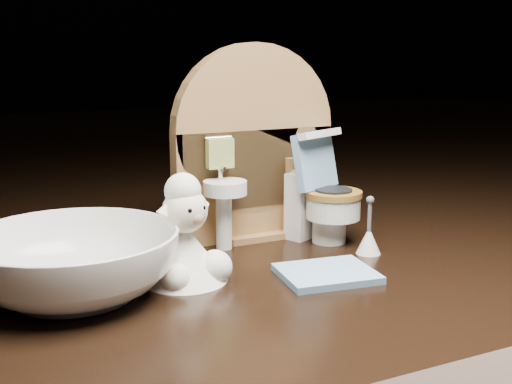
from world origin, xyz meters
The scene contains 6 objects.
backdrop_panel centered at (0.00, 0.06, 0.07)m, with size 0.13×0.05×0.15m.
toy_toilet centered at (0.04, 0.04, 0.03)m, with size 0.05×0.06×0.09m.
bath_mat centered at (0.00, -0.04, 0.00)m, with size 0.06×0.05×0.00m, color #78A6CD.
toilet_brush centered at (0.06, -0.01, 0.01)m, with size 0.02×0.02×0.04m.
plush_lamb centered at (-0.08, -0.01, 0.02)m, with size 0.06×0.06×0.07m.
ceramic_bowl centered at (-0.15, 0.00, 0.02)m, with size 0.13×0.13×0.04m, color white.
Camera 1 is at (-0.21, -0.38, 0.14)m, focal length 45.00 mm.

